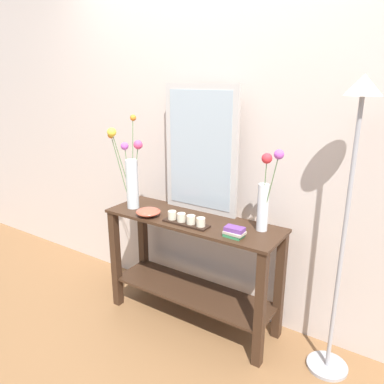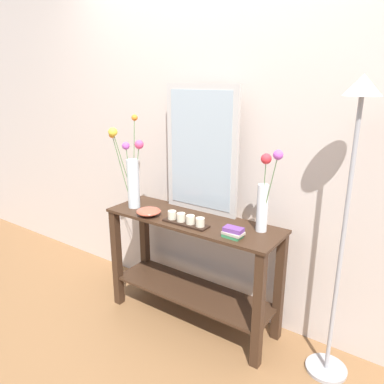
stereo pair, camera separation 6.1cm
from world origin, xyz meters
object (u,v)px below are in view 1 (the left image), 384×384
(console_table, at_px, (192,259))
(decorative_bowl, at_px, (148,212))
(mirror_leaning, at_px, (200,150))
(book_stack, at_px, (234,232))
(candle_tray, at_px, (186,220))
(vase_right, at_px, (265,196))
(tall_vase_left, at_px, (130,173))
(floor_lamp, at_px, (351,186))

(console_table, distance_m, decorative_bowl, 0.45)
(mirror_leaning, distance_m, book_stack, 0.63)
(candle_tray, bearing_deg, decorative_bowl, -176.85)
(vase_right, height_order, candle_tray, vase_right)
(mirror_leaning, distance_m, tall_vase_left, 0.53)
(mirror_leaning, bearing_deg, candle_tray, -77.09)
(console_table, relative_size, vase_right, 2.38)
(book_stack, bearing_deg, console_table, 163.91)
(console_table, distance_m, tall_vase_left, 0.74)
(vase_right, distance_m, candle_tray, 0.52)
(mirror_leaning, bearing_deg, floor_lamp, -6.54)
(floor_lamp, bearing_deg, tall_vase_left, -175.92)
(tall_vase_left, relative_size, decorative_bowl, 3.88)
(tall_vase_left, height_order, vase_right, tall_vase_left)
(candle_tray, distance_m, book_stack, 0.35)
(vase_right, bearing_deg, decorative_bowl, -166.15)
(vase_right, height_order, floor_lamp, floor_lamp)
(mirror_leaning, distance_m, vase_right, 0.56)
(tall_vase_left, distance_m, book_stack, 0.89)
(console_table, bearing_deg, decorative_bowl, -157.03)
(candle_tray, distance_m, floor_lamp, 1.00)
(candle_tray, bearing_deg, mirror_leaning, 102.91)
(candle_tray, relative_size, floor_lamp, 0.19)
(vase_right, relative_size, floor_lamp, 0.31)
(mirror_leaning, relative_size, tall_vase_left, 1.33)
(candle_tray, height_order, floor_lamp, floor_lamp)
(mirror_leaning, height_order, candle_tray, mirror_leaning)
(mirror_leaning, xyz_separation_m, book_stack, (0.41, -0.27, -0.40))
(tall_vase_left, bearing_deg, floor_lamp, 4.08)
(console_table, bearing_deg, floor_lamp, 3.04)
(candle_tray, height_order, book_stack, candle_tray)
(candle_tray, height_order, decorative_bowl, candle_tray)
(vase_right, bearing_deg, candle_tray, -159.55)
(vase_right, relative_size, candle_tray, 1.63)
(console_table, relative_size, mirror_leaning, 1.42)
(vase_right, relative_size, book_stack, 4.21)
(mirror_leaning, relative_size, candle_tray, 2.73)
(console_table, xyz_separation_m, mirror_leaning, (-0.04, 0.16, 0.73))
(vase_right, height_order, decorative_bowl, vase_right)
(console_table, distance_m, vase_right, 0.71)
(vase_right, xyz_separation_m, floor_lamp, (0.47, -0.02, 0.15))
(mirror_leaning, height_order, vase_right, mirror_leaning)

